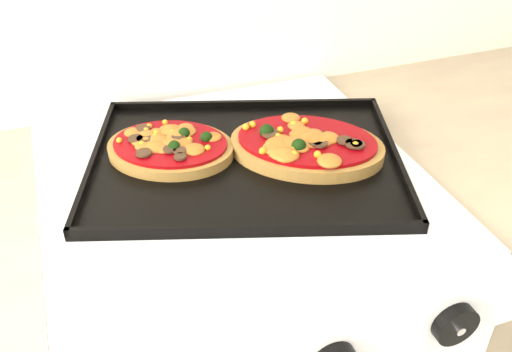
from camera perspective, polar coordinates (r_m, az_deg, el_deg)
name	(u,v)px	position (r m, az deg, el deg)	size (l,w,h in m)	color
knob_right	(455,324)	(0.80, 19.29, -13.84)	(0.06, 0.06, 0.02)	black
baking_tray	(245,158)	(0.93, -1.06, 1.78)	(0.50, 0.37, 0.02)	black
pizza_left	(170,146)	(0.94, -8.56, 2.96)	(0.21, 0.16, 0.03)	#A9813A
pizza_right	(307,144)	(0.94, 5.10, 3.21)	(0.25, 0.17, 0.04)	#A9813A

